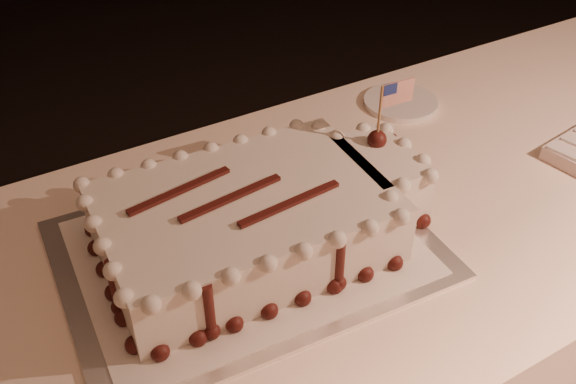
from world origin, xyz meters
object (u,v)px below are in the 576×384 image
banquet_table (348,344)px  sheet_cake (263,216)px  side_plate (401,102)px  cake_board (247,249)px

banquet_table → sheet_cake: sheet_cake is taller
banquet_table → side_plate: side_plate is taller
cake_board → side_plate: bearing=29.3°
sheet_cake → side_plate: sheet_cake is taller
banquet_table → side_plate: size_ratio=14.40×
cake_board → side_plate: side_plate is taller
cake_board → side_plate: (0.52, 0.25, 0.00)m
banquet_table → side_plate: bearing=41.2°
side_plate → sheet_cake: bearing=-152.7°
sheet_cake → banquet_table: bearing=-1.3°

